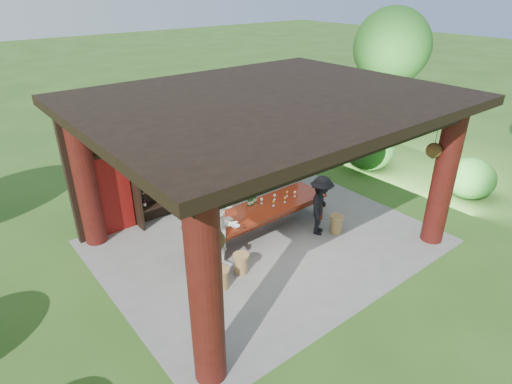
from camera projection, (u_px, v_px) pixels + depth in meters
ground at (266, 241)px, 10.20m from camera, size 90.00×90.00×0.00m
pavilion at (255, 152)px, 9.54m from camera, size 7.50×6.00×3.60m
wine_shelf at (185, 169)px, 10.97m from camera, size 2.78×0.42×2.44m
tasting_table at (259, 213)px, 10.12m from camera, size 3.68×0.99×0.75m
stool_near_left at (241, 263)px, 9.00m from camera, size 0.35×0.35×0.45m
stool_near_right at (336, 224)px, 10.44m from camera, size 0.36×0.36×0.47m
stool_far_left at (221, 278)px, 8.55m from camera, size 0.34×0.34×0.45m
host at (237, 195)px, 10.56m from camera, size 0.66×0.50×1.64m
guest_woman at (221, 233)px, 8.86m from camera, size 0.93×0.76×1.77m
guest_man at (321, 206)px, 10.21m from camera, size 1.11×1.02×1.50m
table_bottles at (252, 198)px, 10.21m from camera, size 0.29×0.13×0.31m
table_glasses at (277, 198)px, 10.39m from camera, size 0.96×0.39×0.15m
napkin_basket at (227, 222)px, 9.38m from camera, size 0.26×0.18×0.14m
shrubs at (279, 191)px, 11.35m from camera, size 17.28×7.07×1.36m
trees at (323, 72)px, 11.45m from camera, size 21.00×10.41×4.80m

